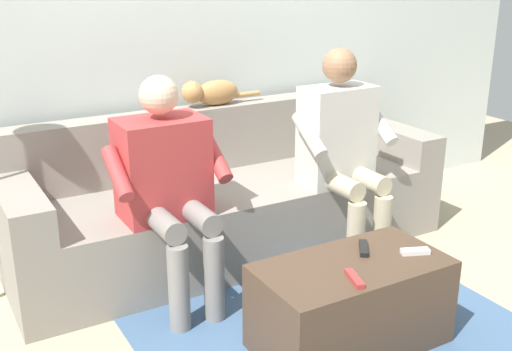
# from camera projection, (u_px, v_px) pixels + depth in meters

# --- Properties ---
(ground_plane) EXTENTS (8.00, 8.00, 0.00)m
(ground_plane) POSITION_uv_depth(u_px,v_px,m) (296.00, 301.00, 3.19)
(ground_plane) COLOR tan
(back_wall) EXTENTS (5.28, 0.06, 2.79)m
(back_wall) POSITION_uv_depth(u_px,v_px,m) (190.00, 2.00, 3.71)
(back_wall) COLOR silver
(back_wall) RESTS_ON ground
(couch) EXTENTS (2.52, 0.80, 0.81)m
(couch) POSITION_uv_depth(u_px,v_px,m) (228.00, 202.00, 3.70)
(couch) COLOR gray
(couch) RESTS_ON ground
(coffee_table) EXTENTS (0.84, 0.45, 0.40)m
(coffee_table) POSITION_uv_depth(u_px,v_px,m) (350.00, 304.00, 2.77)
(coffee_table) COLOR #4C3828
(coffee_table) RESTS_ON ground
(person_left_seated) EXTENTS (0.55, 0.49, 1.19)m
(person_left_seated) POSITION_uv_depth(u_px,v_px,m) (342.00, 145.00, 3.50)
(person_left_seated) COLOR beige
(person_left_seated) RESTS_ON ground
(person_right_seated) EXTENTS (0.57, 0.56, 1.13)m
(person_right_seated) POSITION_uv_depth(u_px,v_px,m) (167.00, 178.00, 3.04)
(person_right_seated) COLOR #B23838
(person_right_seated) RESTS_ON ground
(cat_on_backrest) EXTENTS (0.51, 0.13, 0.16)m
(cat_on_backrest) POSITION_uv_depth(u_px,v_px,m) (210.00, 92.00, 3.73)
(cat_on_backrest) COLOR #B7844C
(cat_on_backrest) RESTS_ON couch
(remote_white) EXTENTS (0.13, 0.09, 0.02)m
(remote_white) POSITION_uv_depth(u_px,v_px,m) (415.00, 251.00, 2.79)
(remote_white) COLOR white
(remote_white) RESTS_ON coffee_table
(remote_black) EXTENTS (0.12, 0.14, 0.02)m
(remote_black) POSITION_uv_depth(u_px,v_px,m) (364.00, 248.00, 2.83)
(remote_black) COLOR black
(remote_black) RESTS_ON coffee_table
(remote_red) EXTENTS (0.08, 0.15, 0.02)m
(remote_red) POSITION_uv_depth(u_px,v_px,m) (354.00, 278.00, 2.56)
(remote_red) COLOR #B73333
(remote_red) RESTS_ON coffee_table
(floor_rug) EXTENTS (1.71, 1.46, 0.01)m
(floor_rug) POSITION_uv_depth(u_px,v_px,m) (329.00, 327.00, 2.96)
(floor_rug) COLOR #426084
(floor_rug) RESTS_ON ground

